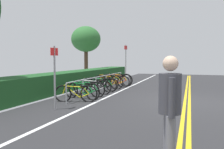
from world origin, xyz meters
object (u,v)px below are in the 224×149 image
(sign_post_near, at_px, (55,71))
(sign_post_far, at_px, (126,61))
(bike_rack, at_px, (101,80))
(bicycle_8, at_px, (117,80))
(bicycle_0, at_px, (76,93))
(bicycle_7, at_px, (114,82))
(bicycle_2, at_px, (86,89))
(bicycle_3, at_px, (92,87))
(bicycle_6, at_px, (108,82))
(pedestrian, at_px, (170,105))
(bicycle_5, at_px, (102,84))
(tree_mid, at_px, (86,40))
(bicycle_1, at_px, (82,90))
(bicycle_4, at_px, (99,85))
(bicycle_9, at_px, (120,79))

(sign_post_near, distance_m, sign_post_far, 8.27)
(bike_rack, height_order, bicycle_8, bike_rack)
(bicycle_0, height_order, bicycle_7, bicycle_7)
(bicycle_2, xyz_separation_m, bicycle_8, (3.93, -0.14, 0.04))
(bicycle_3, bearing_deg, bicycle_6, -0.91)
(pedestrian, distance_m, sign_post_far, 11.85)
(bicycle_5, height_order, sign_post_near, sign_post_near)
(bicycle_5, bearing_deg, sign_post_far, -4.27)
(bicycle_3, relative_size, bicycle_6, 1.01)
(sign_post_near, relative_size, tree_mid, 0.46)
(bicycle_0, distance_m, tree_mid, 11.42)
(bike_rack, distance_m, sign_post_far, 4.01)
(bicycle_1, distance_m, sign_post_far, 6.28)
(tree_mid, bearing_deg, bicycle_2, -155.17)
(sign_post_near, bearing_deg, sign_post_far, -0.57)
(bicycle_0, xyz_separation_m, sign_post_near, (-1.41, 0.01, 0.91))
(bicycle_7, relative_size, pedestrian, 1.00)
(bicycle_0, height_order, bicycle_8, bicycle_8)
(bicycle_8, bearing_deg, bicycle_4, 176.70)
(bicycle_3, height_order, bicycle_4, bicycle_4)
(bicycle_2, bearing_deg, bicycle_6, -0.20)
(bicycle_1, xyz_separation_m, sign_post_near, (-2.09, -0.08, 0.89))
(bicycle_1, bearing_deg, pedestrian, -142.78)
(sign_post_far, height_order, tree_mid, tree_mid)
(bicycle_2, distance_m, tree_mid, 10.25)
(bicycle_1, height_order, pedestrian, pedestrian)
(bicycle_5, relative_size, sign_post_far, 0.69)
(bicycle_6, distance_m, tree_mid, 7.96)
(bicycle_7, bearing_deg, bicycle_5, 170.98)
(bicycle_1, height_order, sign_post_far, sign_post_far)
(bicycle_4, relative_size, bicycle_6, 1.00)
(bike_rack, distance_m, bicycle_2, 1.72)
(bicycle_2, relative_size, tree_mid, 0.40)
(bicycle_1, bearing_deg, bicycle_6, 0.79)
(bicycle_3, xyz_separation_m, bicycle_5, (1.32, 0.03, -0.01))
(tree_mid, bearing_deg, bicycle_5, -149.49)
(tree_mid, bearing_deg, bicycle_1, -156.22)
(tree_mid, bearing_deg, pedestrian, -151.11)
(bicycle_6, height_order, sign_post_near, sign_post_near)
(bicycle_4, bearing_deg, bicycle_9, -1.69)
(bicycle_1, xyz_separation_m, bicycle_4, (2.00, 0.06, 0.01))
(bicycle_7, relative_size, bicycle_9, 1.02)
(sign_post_far, relative_size, tree_mid, 0.58)
(bicycle_0, relative_size, bicycle_7, 0.96)
(pedestrian, bearing_deg, sign_post_near, 51.68)
(sign_post_near, relative_size, sign_post_far, 0.80)
(bicycle_6, bearing_deg, bicycle_1, -179.21)
(pedestrian, xyz_separation_m, sign_post_far, (11.25, 3.69, 0.55))
(pedestrian, bearing_deg, bicycle_8, 21.47)
(bicycle_5, xyz_separation_m, bicycle_7, (1.38, -0.22, 0.01))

